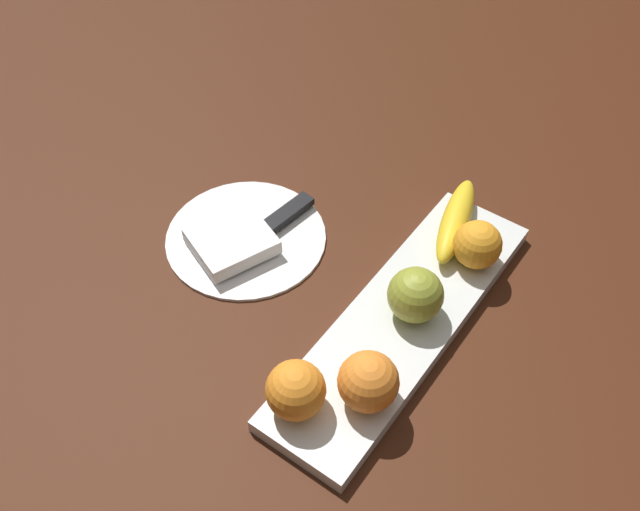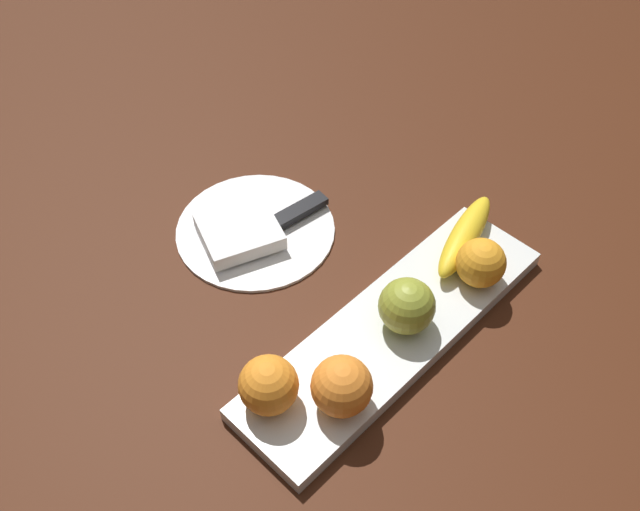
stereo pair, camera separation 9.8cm
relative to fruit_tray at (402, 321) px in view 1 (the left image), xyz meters
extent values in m
plane|color=#411C0D|center=(-0.04, 0.02, -0.01)|extent=(2.40, 2.40, 0.00)
cube|color=silver|center=(0.00, 0.00, 0.00)|extent=(0.47, 0.13, 0.02)
sphere|color=olive|center=(-0.01, 0.01, 0.05)|extent=(0.07, 0.07, 0.07)
ellipsoid|color=yellow|center=(-0.17, -0.02, 0.03)|extent=(0.17, 0.08, 0.04)
sphere|color=orange|center=(0.13, 0.03, 0.05)|extent=(0.07, 0.07, 0.07)
sphere|color=orange|center=(-0.14, 0.03, 0.04)|extent=(0.07, 0.07, 0.07)
sphere|color=orange|center=(0.19, -0.03, 0.05)|extent=(0.07, 0.07, 0.07)
cylinder|color=white|center=(0.00, -0.27, -0.01)|extent=(0.23, 0.23, 0.01)
cube|color=white|center=(0.03, -0.27, 0.01)|extent=(0.14, 0.13, 0.02)
cube|color=silver|center=(-0.01, -0.25, 0.00)|extent=(0.15, 0.04, 0.00)
cube|color=black|center=(-0.07, -0.24, 0.00)|extent=(0.09, 0.04, 0.01)
camera|label=1|loc=(0.53, 0.25, 0.78)|focal=41.27mm
camera|label=2|loc=(0.46, 0.32, 0.78)|focal=41.27mm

